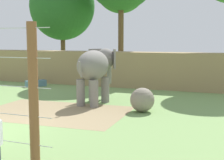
# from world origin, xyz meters

# --- Properties ---
(dirt_patch) EXTENTS (6.74, 4.93, 0.01)m
(dirt_patch) POSITION_xyz_m (0.62, 3.64, 0.00)
(dirt_patch) COLOR #937F5B
(dirt_patch) RESTS_ON ground
(embankment_wall) EXTENTS (36.00, 1.80, 2.40)m
(embankment_wall) POSITION_xyz_m (0.00, 12.67, 1.20)
(embankment_wall) COLOR #997F56
(embankment_wall) RESTS_ON ground
(elephant) EXTENTS (1.58, 3.74, 2.77)m
(elephant) POSITION_xyz_m (1.47, 6.28, 1.84)
(elephant) COLOR gray
(elephant) RESTS_ON ground
(enrichment_ball) EXTENTS (1.10, 1.10, 1.10)m
(enrichment_ball) POSITION_xyz_m (4.29, 5.17, 0.55)
(enrichment_ball) COLOR gray
(enrichment_ball) RESTS_ON ground
(feed_trough) EXTENTS (1.15, 1.46, 0.44)m
(feed_trough) POSITION_xyz_m (-4.92, 10.15, 0.22)
(feed_trough) COLOR slate
(feed_trough) RESTS_ON ground
(tree_left_of_centre) EXTENTS (6.13, 6.13, 9.63)m
(tree_left_of_centre) POSITION_xyz_m (-7.79, 18.81, 6.40)
(tree_left_of_centre) COLOR brown
(tree_left_of_centre) RESTS_ON ground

